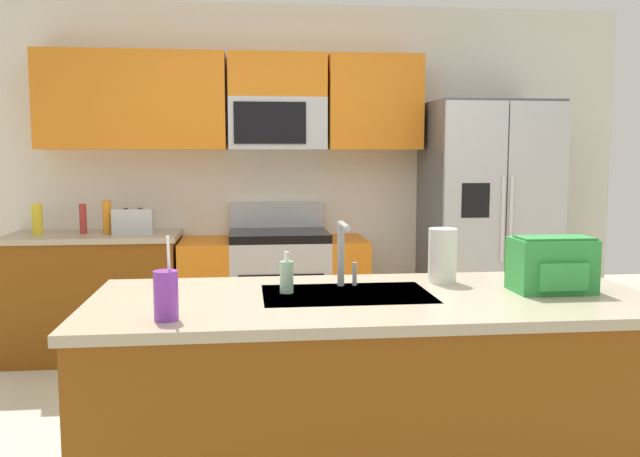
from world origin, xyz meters
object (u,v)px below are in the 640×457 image
object	(u,v)px
pepper_mill	(83,219)
bottle_yellow	(37,219)
refrigerator	(487,226)
drink_cup_purple	(166,295)
soap_dispenser	(287,276)
backpack	(552,264)
range_oven	(274,292)
toaster	(134,221)
paper_towel_roll	(442,256)
bottle_orange	(107,217)
sink_faucet	(343,248)

from	to	relation	value
pepper_mill	bottle_yellow	world-z (taller)	bottle_yellow
refrigerator	drink_cup_purple	distance (m)	3.29
refrigerator	soap_dispenser	xyz separation A→B (m)	(-1.64, -2.14, 0.04)
refrigerator	backpack	size ratio (longest dim) A/B	5.78
range_oven	soap_dispenser	xyz separation A→B (m)	(-0.04, -2.21, 0.53)
refrigerator	backpack	world-z (taller)	refrigerator
soap_dispenser	backpack	bearing A→B (deg)	-5.09
toaster	pepper_mill	world-z (taller)	pepper_mill
pepper_mill	paper_towel_roll	world-z (taller)	paper_towel_roll
bottle_yellow	paper_towel_roll	size ratio (longest dim) A/B	0.91
range_oven	backpack	distance (m)	2.60
pepper_mill	backpack	size ratio (longest dim) A/B	0.67
bottle_orange	soap_dispenser	world-z (taller)	bottle_orange
pepper_mill	soap_dispenser	xyz separation A→B (m)	(1.32, -2.21, -0.04)
sink_faucet	range_oven	bearing A→B (deg)	95.55
toaster	range_oven	bearing A→B (deg)	3.01
sink_faucet	paper_towel_roll	size ratio (longest dim) A/B	1.17
refrigerator	bottle_orange	distance (m)	2.79
drink_cup_purple	paper_towel_roll	size ratio (longest dim) A/B	1.21
toaster	bottle_orange	distance (m)	0.19
bottle_yellow	soap_dispenser	size ratio (longest dim) A/B	1.29
range_oven	refrigerator	size ratio (longest dim) A/B	0.74
drink_cup_purple	backpack	distance (m)	1.55
range_oven	pepper_mill	size ratio (longest dim) A/B	6.36
bottle_orange	soap_dispenser	distance (m)	2.47
toaster	bottle_orange	bearing A→B (deg)	172.90
bottle_yellow	drink_cup_purple	size ratio (longest dim) A/B	0.75
soap_dispenser	bottle_orange	bearing A→B (deg)	117.66
soap_dispenser	paper_towel_roll	xyz separation A→B (m)	(0.70, 0.15, 0.05)
refrigerator	paper_towel_roll	bearing A→B (deg)	-115.43
toaster	drink_cup_purple	size ratio (longest dim) A/B	0.96
bottle_orange	sink_faucet	bearing A→B (deg)	-56.30
bottle_yellow	range_oven	bearing A→B (deg)	0.97
bottle_yellow	soap_dispenser	bearing A→B (deg)	-53.37
toaster	sink_faucet	xyz separation A→B (m)	(1.21, -2.06, 0.08)
backpack	drink_cup_purple	bearing A→B (deg)	-168.60
bottle_orange	refrigerator	bearing A→B (deg)	-0.88
drink_cup_purple	paper_towel_roll	distance (m)	1.26
bottle_orange	paper_towel_roll	size ratio (longest dim) A/B	0.99
toaster	soap_dispenser	world-z (taller)	toaster
bottle_yellow	soap_dispenser	world-z (taller)	bottle_yellow
bottle_yellow	drink_cup_purple	xyz separation A→B (m)	(1.19, -2.59, -0.02)
range_oven	paper_towel_roll	world-z (taller)	paper_towel_roll
range_oven	refrigerator	distance (m)	1.68
backpack	bottle_yellow	bearing A→B (deg)	139.91
bottle_orange	backpack	world-z (taller)	bottle_orange
pepper_mill	backpack	distance (m)	3.33
pepper_mill	soap_dispenser	size ratio (longest dim) A/B	1.26
soap_dispenser	toaster	bearing A→B (deg)	113.91
refrigerator	drink_cup_purple	bearing A→B (deg)	-129.26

